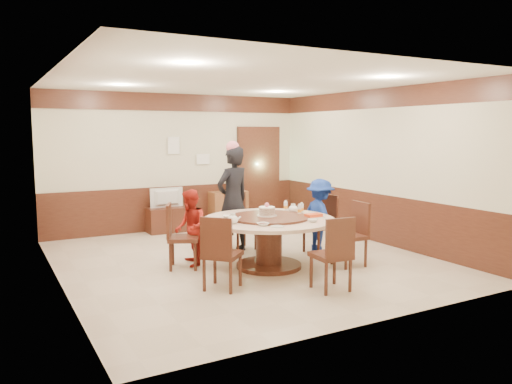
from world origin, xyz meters
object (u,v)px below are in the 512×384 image
banquet_table (269,232)px  person_standing (233,199)px  birthday_cake (267,211)px  person_blue (320,217)px  side_cabinet (228,208)px  tv_stand (168,220)px  shrimp_platter (314,216)px  television (168,198)px  person_red (190,228)px  thermos (230,182)px

banquet_table → person_standing: person_standing is taller
person_standing → birthday_cake: size_ratio=6.04×
person_blue → side_cabinet: person_blue is taller
tv_stand → person_blue: bearing=-61.4°
person_standing → side_cabinet: bearing=-129.1°
person_standing → tv_stand: bearing=-94.4°
shrimp_platter → television: 3.76m
person_red → thermos: bearing=156.8°
banquet_table → person_standing: bearing=91.1°
person_blue → birthday_cake: (-1.19, -0.29, 0.22)m
side_cabinet → tv_stand: bearing=-178.7°
banquet_table → shrimp_platter: 0.71m
person_standing → person_red: (-0.97, -0.50, -0.31)m
side_cabinet → thermos: size_ratio=2.11×
person_blue → side_cabinet: (-0.26, 3.01, -0.25)m
shrimp_platter → side_cabinet: 3.68m
person_red → shrimp_platter: size_ratio=3.89×
person_red → shrimp_platter: (1.58, -0.98, 0.19)m
person_standing → shrimp_platter: bearing=97.1°
side_cabinet → person_blue: bearing=-85.1°
banquet_table → television: (-0.44, 3.31, 0.17)m
person_red → banquet_table: bearing=69.1°
person_standing → tv_stand: (-0.42, 2.14, -0.64)m
television → person_red: bearing=75.5°
person_standing → side_cabinet: 2.43m
banquet_table → person_red: (-0.99, 0.67, 0.05)m
television → person_blue: bearing=115.8°
shrimp_platter → television: bearing=105.9°
person_red → birthday_cake: person_red is taller
birthday_cake → tv_stand: 3.35m
person_blue → side_cabinet: bearing=5.9°
person_standing → shrimp_platter: person_standing is taller
thermos → television: bearing=-178.8°
person_standing → tv_stand: 2.28m
person_red → shrimp_platter: person_red is taller
thermos → side_cabinet: bearing=180.0°
person_red → television: bearing=-178.5°
banquet_table → person_red: size_ratio=1.68×
birthday_cake → shrimp_platter: size_ratio=0.99×
banquet_table → person_red: 1.20m
banquet_table → thermos: (0.98, 3.34, 0.41)m
person_standing → person_blue: size_ratio=1.43×
person_blue → television: size_ratio=1.81×
banquet_table → side_cabinet: bearing=74.5°
shrimp_platter → thermos: bearing=83.9°
person_standing → person_blue: person_standing is taller
birthday_cake → banquet_table: bearing=-76.1°
person_blue → thermos: size_ratio=3.30×
person_blue → tv_stand: size_ratio=1.48×
person_standing → thermos: person_standing is taller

